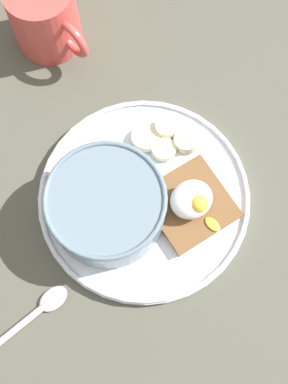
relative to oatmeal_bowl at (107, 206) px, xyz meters
The scene contains 11 objects.
ground_plane 6.92cm from the oatmeal_bowl, ahead, with size 120.00×120.00×2.00cm, color #4C4C40.
plate 5.74cm from the oatmeal_bowl, ahead, with size 25.78×25.78×1.60cm.
oatmeal_bowl is the anchor object (origin of this frame).
toast_slice 10.07cm from the oatmeal_bowl, 29.90° to the right, with size 9.45×9.45×1.30cm.
poached_egg 9.91cm from the oatmeal_bowl, 30.64° to the right, with size 5.12×7.00×3.58cm.
banana_slice_front 10.75cm from the oatmeal_bowl, 15.30° to the left, with size 3.76×3.70×1.26cm.
banana_slice_left 13.47cm from the oatmeal_bowl, ahead, with size 3.75×3.87×1.65cm.
banana_slice_back 10.75cm from the oatmeal_bowl, 29.98° to the left, with size 5.14×5.12×1.55cm.
banana_slice_right 13.07cm from the oatmeal_bowl, 22.36° to the left, with size 3.90×3.85×1.62cm.
coffee_mug 26.15cm from the oatmeal_bowl, 73.77° to the left, with size 8.72×12.37×9.92cm.
spoon 14.27cm from the oatmeal_bowl, 158.82° to the right, with size 10.46×2.71×0.80cm.
Camera 1 is at (-10.78, -15.58, 64.90)cm, focal length 50.00 mm.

